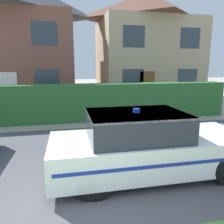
{
  "coord_description": "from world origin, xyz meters",
  "views": [
    {
      "loc": [
        -0.35,
        -2.03,
        2.43
      ],
      "look_at": [
        1.04,
        4.38,
        1.05
      ],
      "focal_mm": 35.0,
      "sensor_mm": 36.0,
      "label": 1
    }
  ],
  "objects_px": {
    "house_left": "(18,40)",
    "house_right": "(146,46)",
    "wheelie_bin": "(41,107)",
    "police_car": "(147,145)"
  },
  "relations": [
    {
      "from": "police_car",
      "to": "house_right",
      "type": "xyz_separation_m",
      "value": [
        4.48,
        11.92,
        3.22
      ]
    },
    {
      "from": "house_right",
      "to": "wheelie_bin",
      "type": "height_order",
      "value": "house_right"
    },
    {
      "from": "house_left",
      "to": "house_right",
      "type": "bearing_deg",
      "value": -0.21
    },
    {
      "from": "house_left",
      "to": "wheelie_bin",
      "type": "distance_m",
      "value": 7.04
    },
    {
      "from": "wheelie_bin",
      "to": "house_right",
      "type": "bearing_deg",
      "value": 18.19
    },
    {
      "from": "police_car",
      "to": "wheelie_bin",
      "type": "bearing_deg",
      "value": 115.58
    },
    {
      "from": "house_left",
      "to": "wheelie_bin",
      "type": "height_order",
      "value": "house_left"
    },
    {
      "from": "police_car",
      "to": "house_right",
      "type": "relative_size",
      "value": 0.58
    },
    {
      "from": "police_car",
      "to": "house_left",
      "type": "relative_size",
      "value": 0.55
    },
    {
      "from": "wheelie_bin",
      "to": "house_left",
      "type": "bearing_deg",
      "value": 87.54
    }
  ]
}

